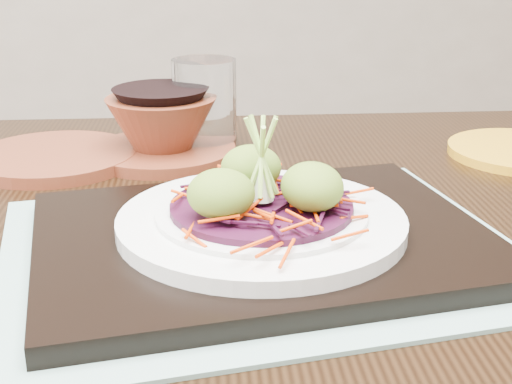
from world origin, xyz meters
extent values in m
cube|color=black|center=(0.05, 0.10, 0.77)|extent=(1.38, 1.02, 0.04)
cube|color=gray|center=(0.08, 0.06, 0.79)|extent=(0.43, 0.34, 0.00)
cube|color=black|center=(0.08, 0.06, 0.80)|extent=(0.37, 0.28, 0.02)
cylinder|color=silver|center=(0.08, 0.06, 0.82)|extent=(0.24, 0.24, 0.01)
cylinder|color=silver|center=(0.08, 0.06, 0.83)|extent=(0.17, 0.17, 0.01)
cylinder|color=#370B23|center=(0.08, 0.06, 0.83)|extent=(0.15, 0.15, 0.01)
ellipsoid|color=#5F7322|center=(0.04, 0.04, 0.85)|extent=(0.06, 0.06, 0.04)
ellipsoid|color=#5F7322|center=(0.11, 0.04, 0.85)|extent=(0.06, 0.06, 0.04)
ellipsoid|color=#5F7322|center=(0.08, 0.10, 0.85)|extent=(0.06, 0.06, 0.04)
cylinder|color=#5C2715|center=(-0.10, 0.34, 0.80)|extent=(0.23, 0.23, 0.01)
cylinder|color=white|center=(0.08, 0.36, 0.85)|extent=(0.09, 0.09, 0.11)
cylinder|color=#5C2715|center=(0.02, 0.34, 0.80)|extent=(0.21, 0.21, 0.01)
camera|label=1|loc=(-0.05, -0.46, 1.04)|focal=50.00mm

